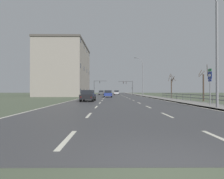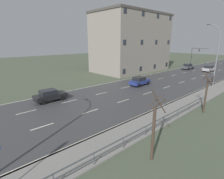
# 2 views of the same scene
# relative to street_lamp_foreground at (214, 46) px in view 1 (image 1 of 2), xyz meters

# --- Properties ---
(ground_plane) EXTENTS (160.00, 160.00, 0.12)m
(ground_plane) POSITION_rel_street_lamp_foreground_xyz_m (-7.39, 36.77, -5.20)
(ground_plane) COLOR #4C5642
(road_asphalt_strip) EXTENTS (14.00, 120.00, 0.03)m
(road_asphalt_strip) POSITION_rel_street_lamp_foreground_xyz_m (-7.39, 48.77, -5.13)
(road_asphalt_strip) COLOR #3D3D3F
(road_asphalt_strip) RESTS_ON ground
(sidewalk_right) EXTENTS (3.00, 120.00, 0.12)m
(sidewalk_right) POSITION_rel_street_lamp_foreground_xyz_m (1.03, 48.77, -5.08)
(sidewalk_right) COLOR gray
(sidewalk_right) RESTS_ON ground
(guardrail) EXTENTS (0.07, 29.49, 1.00)m
(guardrail) POSITION_rel_street_lamp_foreground_xyz_m (2.46, 8.72, -4.44)
(guardrail) COLOR #515459
(guardrail) RESTS_ON ground
(street_lamp_foreground) EXTENTS (2.88, 0.24, 10.59)m
(street_lamp_foreground) POSITION_rel_street_lamp_foreground_xyz_m (0.00, 0.00, 0.00)
(street_lamp_foreground) COLOR slate
(street_lamp_foreground) RESTS_ON ground
(street_lamp_midground) EXTENTS (2.41, 0.24, 10.48)m
(street_lamp_midground) POSITION_rel_street_lamp_foreground_xyz_m (0.06, 34.53, -0.01)
(street_lamp_midground) COLOR slate
(street_lamp_midground) RESTS_ON ground
(highway_sign) EXTENTS (0.09, 0.68, 3.59)m
(highway_sign) POSITION_rel_street_lamp_foreground_xyz_m (1.00, 2.51, -2.84)
(highway_sign) COLOR slate
(highway_sign) RESTS_ON ground
(traffic_signal_right) EXTENTS (5.92, 0.36, 5.55)m
(traffic_signal_right) POSITION_rel_street_lamp_foreground_xyz_m (-1.05, 60.35, -1.26)
(traffic_signal_right) COLOR #38383A
(traffic_signal_right) RESTS_ON ground
(traffic_signal_left) EXTENTS (5.21, 0.36, 5.73)m
(traffic_signal_left) POSITION_rel_street_lamp_foreground_xyz_m (-14.32, 60.13, -1.34)
(traffic_signal_left) COLOR #38383A
(traffic_signal_left) RESTS_ON ground
(car_near_left) EXTENTS (1.93, 4.15, 1.57)m
(car_near_left) POSITION_rel_street_lamp_foreground_xyz_m (-11.84, 50.92, -4.34)
(car_near_left) COLOR #474C51
(car_near_left) RESTS_ON ground
(car_distant) EXTENTS (1.89, 4.13, 1.57)m
(car_distant) POSITION_rel_street_lamp_foreground_xyz_m (-11.58, 10.57, -4.34)
(car_distant) COLOR black
(car_distant) RESTS_ON ground
(car_mid_centre) EXTENTS (2.02, 4.20, 1.57)m
(car_mid_centre) POSITION_rel_street_lamp_foreground_xyz_m (-6.36, 51.13, -4.34)
(car_mid_centre) COLOR #B7B7BC
(car_mid_centre) RESTS_ON ground
(car_far_right) EXTENTS (1.94, 4.15, 1.57)m
(car_far_right) POSITION_rel_street_lamp_foreground_xyz_m (-9.08, 26.10, -4.34)
(car_far_right) COLOR navy
(car_far_right) RESTS_ON ground
(brick_building) EXTENTS (11.78, 19.82, 14.60)m
(brick_building) POSITION_rel_street_lamp_foreground_xyz_m (-21.45, 37.38, 2.17)
(brick_building) COLOR gray
(brick_building) RESTS_ON ground
(bare_tree_near) EXTENTS (1.33, 1.40, 5.07)m
(bare_tree_near) POSITION_rel_street_lamp_foreground_xyz_m (4.54, 10.69, -2.99)
(bare_tree_near) COLOR #423328
(bare_tree_near) RESTS_ON ground
(bare_tree_mid) EXTENTS (1.38, 1.43, 4.97)m
(bare_tree_mid) POSITION_rel_street_lamp_foreground_xyz_m (3.69, 21.60, -2.85)
(bare_tree_mid) COLOR #423328
(bare_tree_mid) RESTS_ON ground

